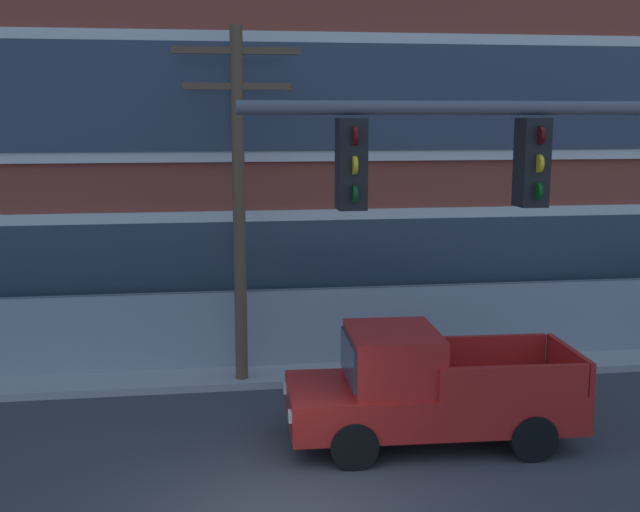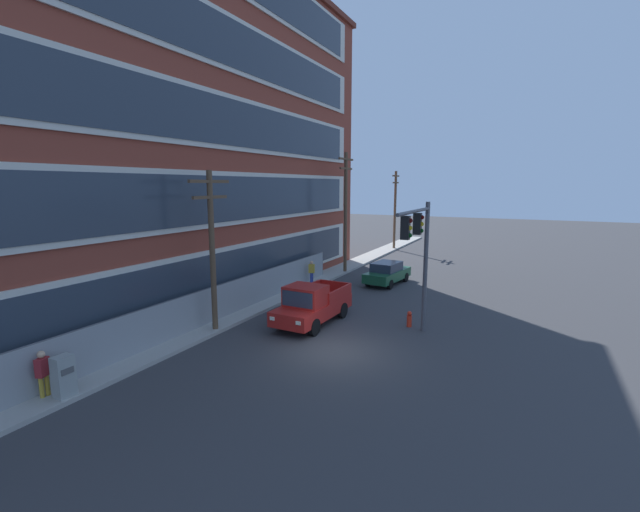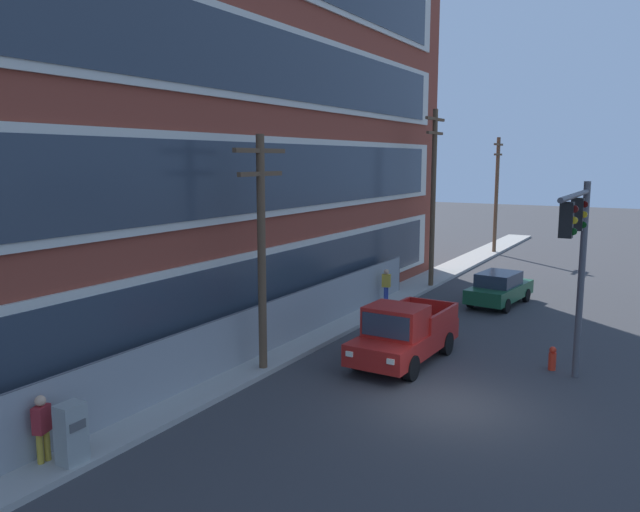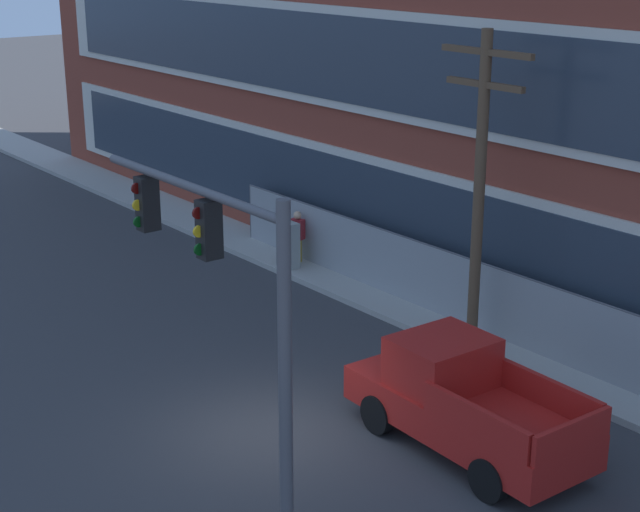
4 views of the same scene
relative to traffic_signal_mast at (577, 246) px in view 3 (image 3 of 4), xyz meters
name	(u,v)px [view 3 (image 3 of 4)]	position (x,y,z in m)	size (l,w,h in m)	color
ground_plane	(449,406)	(-2.85, 2.69, -4.30)	(160.00, 160.00, 0.00)	#38383A
sidewalk_building_side	(253,364)	(-2.85, 9.36, -4.22)	(80.00, 1.92, 0.16)	#9E9B93
brick_mill_building	(44,50)	(-5.68, 15.08, 5.80)	(46.33, 10.13, 20.17)	brown
chain_link_fence	(266,329)	(-1.72, 9.58, -3.33)	(23.68, 0.06, 1.91)	gray
traffic_signal_mast	(577,246)	(0.00, 0.00, 0.00)	(4.98, 0.43, 6.10)	#4C4C51
pickup_truck_red	(403,335)	(-0.06, 5.22, -3.33)	(5.18, 2.22, 2.07)	#AD1E19
sedan_dark_green	(499,288)	(10.03, 4.52, -3.50)	(4.54, 2.28, 1.56)	#194C2D
utility_pole_near_corner	(261,242)	(-3.12, 8.75, -0.09)	(2.57, 0.26, 7.51)	brown
utility_pole_midblock	(433,191)	(12.12, 8.60, 0.82)	(2.53, 0.26, 9.27)	brown
utility_pole_far_east	(497,191)	(26.00, 8.81, 0.24)	(2.09, 0.26, 8.28)	brown
electrical_cabinet	(72,437)	(-10.41, 8.75, -3.54)	(0.59, 0.46, 1.51)	#939993
pedestrian_near_cabinet	(42,427)	(-10.71, 9.32, -3.32)	(0.46, 0.36, 1.69)	#B7932D
pedestrian_by_fence	(386,284)	(7.45, 9.13, -3.32)	(0.34, 0.45, 1.69)	navy
fire_hydrant	(552,358)	(1.69, 0.75, -3.92)	(0.24, 0.24, 0.78)	red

